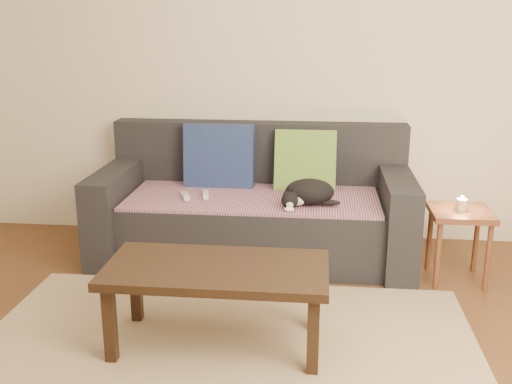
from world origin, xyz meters
TOP-DOWN VIEW (x-y plane):
  - ground at (0.00, 0.00)m, footprint 4.50×4.50m
  - back_wall at (0.00, 2.00)m, footprint 4.50×0.04m
  - sofa at (0.00, 1.57)m, footprint 2.10×0.94m
  - throw_blanket at (0.00, 1.48)m, footprint 1.66×0.74m
  - cushion_navy at (-0.27, 1.74)m, footprint 0.49×0.17m
  - cushion_green at (0.34, 1.74)m, footprint 0.42×0.22m
  - cat at (0.37, 1.33)m, footprint 0.38×0.32m
  - wii_remote_a at (-0.44, 1.38)m, footprint 0.09×0.15m
  - wii_remote_b at (-0.31, 1.43)m, footprint 0.06×0.15m
  - side_table at (1.30, 1.26)m, footprint 0.36×0.36m
  - candle at (1.30, 1.26)m, footprint 0.06×0.06m
  - rug at (0.00, 0.15)m, footprint 2.50×1.80m
  - coffee_table at (-0.05, 0.31)m, footprint 1.08×0.54m

SIDE VIEW (x-z plane):
  - ground at x=0.00m, z-range 0.00..0.00m
  - rug at x=0.00m, z-range 0.00..0.01m
  - sofa at x=0.00m, z-range -0.13..0.74m
  - side_table at x=1.30m, z-range 0.15..0.60m
  - coffee_table at x=-0.05m, z-range 0.16..0.59m
  - throw_blanket at x=0.00m, z-range 0.42..0.44m
  - wii_remote_a at x=-0.44m, z-range 0.44..0.47m
  - wii_remote_b at x=-0.31m, z-range 0.44..0.47m
  - candle at x=1.30m, z-range 0.45..0.54m
  - cat at x=0.37m, z-range 0.44..0.60m
  - cushion_navy at x=-0.27m, z-range 0.38..0.88m
  - cushion_green at x=0.34m, z-range 0.41..0.85m
  - back_wall at x=0.00m, z-range 0.00..2.60m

